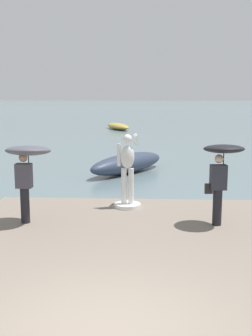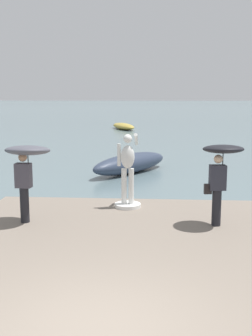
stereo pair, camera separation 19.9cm
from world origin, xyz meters
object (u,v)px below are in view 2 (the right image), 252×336
at_px(onlooker_left, 27,160).
at_px(boat_leftward, 131,163).
at_px(statue_white_figure, 128,176).
at_px(boat_far, 123,126).
at_px(onlooker_right, 221,163).

xyz_separation_m(onlooker_left, boat_leftward, (2.01, 9.02, -1.51)).
distance_m(statue_white_figure, boat_leftward, 7.50).
bearing_deg(boat_leftward, boat_far, 95.11).
height_order(statue_white_figure, boat_far, statue_white_figure).
height_order(statue_white_figure, onlooker_right, statue_white_figure).
distance_m(statue_white_figure, onlooker_left, 2.91).
xyz_separation_m(statue_white_figure, boat_far, (-2.51, 31.66, -0.97)).
distance_m(boat_far, boat_leftward, 24.32).
bearing_deg(boat_far, boat_leftward, -84.89).
bearing_deg(onlooker_right, boat_leftward, 106.51).
xyz_separation_m(statue_white_figure, onlooker_left, (-2.35, -1.58, 0.66)).
bearing_deg(onlooker_right, statue_white_figure, 146.79).
bearing_deg(statue_white_figure, boat_far, 94.53).
height_order(onlooker_left, boat_leftward, onlooker_left).
bearing_deg(onlooker_right, boat_far, 98.27).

